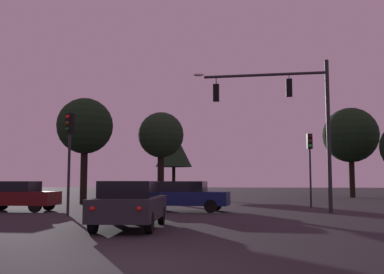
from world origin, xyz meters
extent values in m
plane|color=#262326|center=(0.00, 24.50, 0.00)|extent=(168.00, 168.00, 0.00)
cylinder|color=#232326|center=(6.43, 14.83, 3.77)|extent=(0.20, 0.20, 7.54)
cylinder|color=#232326|center=(3.35, 15.02, 6.91)|extent=(6.16, 0.52, 0.14)
ellipsoid|color=#F4EACC|center=(-0.02, 15.23, 7.06)|extent=(0.56, 0.28, 0.16)
cylinder|color=#232326|center=(4.58, 14.94, 6.78)|extent=(0.05, 0.05, 0.26)
cube|color=black|center=(4.58, 14.94, 6.20)|extent=(0.31, 0.26, 0.90)
sphere|color=red|center=(4.59, 15.08, 6.48)|extent=(0.18, 0.18, 0.18)
sphere|color=#56380C|center=(4.59, 15.08, 6.20)|extent=(0.18, 0.18, 0.18)
sphere|color=#0C4219|center=(4.59, 15.08, 5.92)|extent=(0.18, 0.18, 0.18)
cylinder|color=#232326|center=(0.89, 15.17, 6.72)|extent=(0.05, 0.05, 0.39)
cube|color=black|center=(0.89, 15.17, 6.07)|extent=(0.31, 0.26, 0.90)
sphere|color=red|center=(0.90, 15.31, 6.35)|extent=(0.18, 0.18, 0.18)
sphere|color=#56380C|center=(0.90, 15.31, 6.07)|extent=(0.18, 0.18, 0.18)
sphere|color=#0C4219|center=(0.90, 15.31, 5.79)|extent=(0.18, 0.18, 0.18)
cylinder|color=#232326|center=(-5.39, 11.35, 1.82)|extent=(0.12, 0.12, 3.63)
cube|color=black|center=(-5.39, 11.35, 4.08)|extent=(0.37, 0.34, 0.90)
sphere|color=red|center=(-5.45, 11.22, 4.36)|extent=(0.18, 0.18, 0.18)
sphere|color=#56380C|center=(-5.45, 11.22, 4.08)|extent=(0.18, 0.18, 0.18)
sphere|color=#0C4219|center=(-5.45, 11.22, 3.80)|extent=(0.18, 0.18, 0.18)
cylinder|color=#232326|center=(6.16, 19.51, 1.72)|extent=(0.12, 0.12, 3.43)
cube|color=black|center=(6.16, 19.51, 3.88)|extent=(0.35, 0.30, 0.90)
sphere|color=#4C0A0A|center=(6.19, 19.38, 4.16)|extent=(0.18, 0.18, 0.18)
sphere|color=#56380C|center=(6.19, 19.38, 3.88)|extent=(0.18, 0.18, 0.18)
sphere|color=#1EE04C|center=(6.19, 19.38, 3.60)|extent=(0.18, 0.18, 0.18)
cube|color=#232328|center=(-1.38, 6.54, 0.66)|extent=(2.13, 4.62, 0.68)
cube|color=black|center=(-1.37, 6.39, 1.26)|extent=(1.74, 2.53, 0.52)
cylinder|color=black|center=(-2.29, 7.98, 0.32)|extent=(0.24, 0.65, 0.64)
cylinder|color=black|center=(-0.65, 8.08, 0.32)|extent=(0.24, 0.65, 0.64)
cylinder|color=black|center=(-2.11, 5.01, 0.32)|extent=(0.24, 0.65, 0.64)
cylinder|color=black|center=(-0.46, 5.11, 0.32)|extent=(0.24, 0.65, 0.64)
sphere|color=red|center=(-1.88, 4.24, 0.76)|extent=(0.14, 0.14, 0.14)
sphere|color=red|center=(-0.59, 4.32, 0.76)|extent=(0.14, 0.14, 0.14)
cube|color=#4C0F0F|center=(-9.17, 14.21, 0.66)|extent=(3.92, 1.82, 0.68)
cube|color=black|center=(-9.32, 14.21, 1.26)|extent=(2.12, 1.56, 0.52)
cylinder|color=black|center=(-7.89, 15.02, 0.32)|extent=(0.64, 0.20, 0.64)
cylinder|color=black|center=(-7.88, 13.41, 0.32)|extent=(0.64, 0.20, 0.64)
cylinder|color=black|center=(-10.47, 15.01, 0.32)|extent=(0.64, 0.20, 0.64)
cube|color=#0F1947|center=(-0.74, 15.03, 0.66)|extent=(4.62, 2.17, 0.68)
cube|color=black|center=(-0.88, 15.04, 1.26)|extent=(2.54, 1.74, 0.52)
cylinder|color=black|center=(0.81, 15.69, 0.32)|extent=(0.65, 0.25, 0.64)
cylinder|color=black|center=(0.67, 14.11, 0.32)|extent=(0.65, 0.25, 0.64)
cylinder|color=black|center=(-2.14, 15.95, 0.32)|extent=(0.65, 0.25, 0.64)
cylinder|color=black|center=(-2.28, 14.37, 0.32)|extent=(0.65, 0.25, 0.64)
sphere|color=red|center=(-2.92, 15.85, 0.76)|extent=(0.14, 0.14, 0.14)
sphere|color=red|center=(-3.03, 14.60, 0.76)|extent=(0.14, 0.14, 0.14)
cylinder|color=black|center=(-4.87, 38.24, 1.50)|extent=(0.34, 0.34, 3.00)
cone|color=black|center=(-4.87, 38.24, 4.88)|extent=(3.77, 3.77, 3.75)
cylinder|color=black|center=(-3.71, 24.59, 1.87)|extent=(0.48, 0.48, 3.73)
sphere|color=black|center=(-3.71, 24.59, 4.90)|extent=(3.32, 3.32, 3.32)
cylinder|color=black|center=(-8.38, 21.55, 1.97)|extent=(0.47, 0.47, 3.93)
sphere|color=black|center=(-8.38, 21.55, 5.25)|extent=(3.77, 3.77, 3.77)
cylinder|color=black|center=(12.46, 36.74, 2.05)|extent=(0.51, 0.51, 4.10)
sphere|color=black|center=(12.46, 36.74, 5.93)|extent=(5.23, 5.23, 5.23)
camera|label=1|loc=(2.27, -8.03, 1.50)|focal=42.68mm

